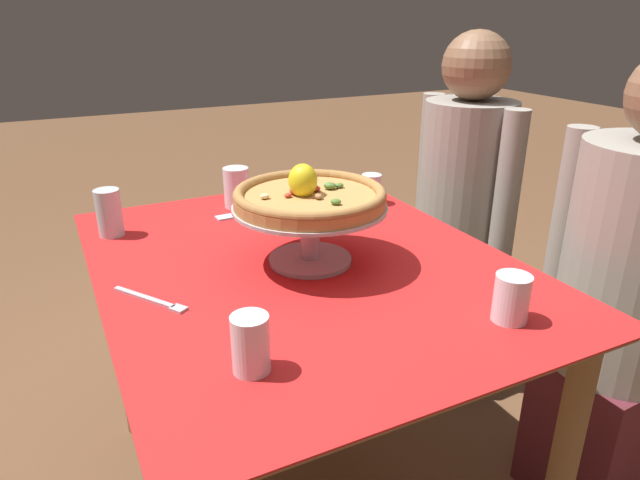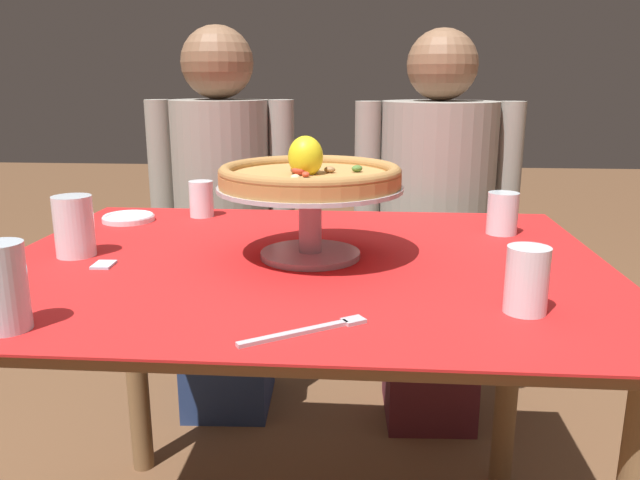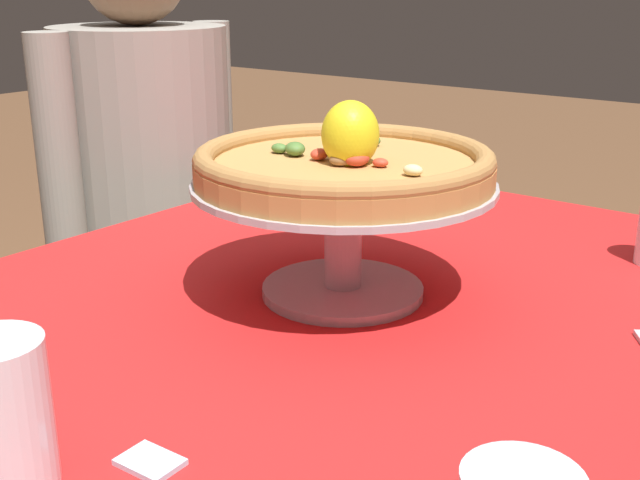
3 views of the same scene
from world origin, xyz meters
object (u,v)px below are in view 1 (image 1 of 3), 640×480
at_px(diner_left, 460,225).
at_px(side_plate, 327,189).
at_px(water_glass_back_right, 511,301).
at_px(water_glass_front_right, 251,347).
at_px(dinner_fork, 153,300).
at_px(sugar_packet, 225,217).
at_px(diner_right, 627,307).
at_px(water_glass_front_left, 110,216).
at_px(water_glass_side_left, 237,190).
at_px(pizza, 309,196).
at_px(pizza_stand, 310,225).
at_px(water_glass_back_left, 371,191).

bearing_deg(diner_left, side_plate, -105.03).
relative_size(water_glass_back_right, water_glass_front_right, 0.93).
bearing_deg(dinner_fork, sugar_packet, 145.78).
height_order(dinner_fork, diner_right, diner_right).
bearing_deg(water_glass_front_left, water_glass_side_left, 101.53).
bearing_deg(pizza, side_plate, 148.87).
height_order(water_glass_front_left, side_plate, water_glass_front_left).
height_order(pizza_stand, water_glass_front_right, pizza_stand).
xyz_separation_m(dinner_fork, diner_right, (0.29, 1.13, -0.15)).
relative_size(sugar_packet, diner_right, 0.04).
relative_size(pizza, water_glass_back_left, 3.82).
xyz_separation_m(diner_left, diner_right, (0.68, -0.02, 0.01)).
bearing_deg(water_glass_back_right, diner_left, 145.39).
height_order(water_glass_back_right, water_glass_side_left, water_glass_side_left).
relative_size(pizza_stand, water_glass_front_left, 2.85).
relative_size(water_glass_back_right, water_glass_front_left, 0.75).
bearing_deg(diner_right, dinner_fork, -104.36).
bearing_deg(diner_right, water_glass_back_left, -148.83).
xyz_separation_m(sugar_packet, diner_left, (0.03, 0.86, -0.16)).
relative_size(pizza_stand, side_plate, 2.85).
bearing_deg(water_glass_back_left, pizza, -48.91).
xyz_separation_m(side_plate, diner_left, (0.13, 0.47, -0.16)).
height_order(pizza_stand, water_glass_front_left, pizza_stand).
distance_m(water_glass_side_left, sugar_packet, 0.12).
xyz_separation_m(water_glass_front_left, diner_right, (0.72, 1.15, -0.20)).
distance_m(side_plate, diner_left, 0.52).
relative_size(water_glass_front_left, dinner_fork, 0.73).
xyz_separation_m(water_glass_side_left, diner_left, (0.11, 0.79, -0.21)).
relative_size(pizza_stand, sugar_packet, 7.23).
distance_m(pizza_stand, diner_left, 0.88).
distance_m(water_glass_front_right, sugar_packet, 0.76).
xyz_separation_m(water_glass_front_right, water_glass_front_left, (-0.75, -0.13, 0.01)).
relative_size(water_glass_front_right, diner_left, 0.08).
distance_m(pizza, water_glass_front_right, 0.46).
bearing_deg(dinner_fork, pizza, 95.57).
xyz_separation_m(water_glass_side_left, water_glass_front_right, (0.82, -0.25, -0.01)).
xyz_separation_m(water_glass_back_left, diner_right, (0.64, 0.39, -0.19)).
bearing_deg(pizza_stand, water_glass_front_left, -134.26).
bearing_deg(water_glass_front_left, water_glass_back_left, 84.18).
height_order(water_glass_front_left, sugar_packet, water_glass_front_left).
distance_m(water_glass_side_left, diner_left, 0.83).
xyz_separation_m(pizza_stand, side_plate, (-0.48, 0.29, -0.09)).
distance_m(water_glass_side_left, water_glass_front_left, 0.39).
relative_size(water_glass_side_left, diner_left, 0.10).
xyz_separation_m(water_glass_front_left, sugar_packet, (0.01, 0.31, -0.05)).
bearing_deg(dinner_fork, pizza_stand, 95.50).
xyz_separation_m(water_glass_side_left, water_glass_front_left, (0.08, -0.38, 0.00)).
distance_m(pizza, dinner_fork, 0.41).
distance_m(water_glass_back_left, dinner_fork, 0.82).
relative_size(water_glass_side_left, dinner_fork, 0.70).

